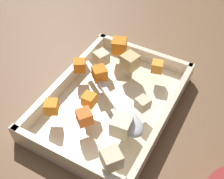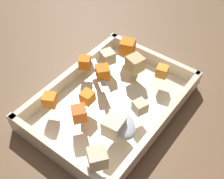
% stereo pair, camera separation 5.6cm
% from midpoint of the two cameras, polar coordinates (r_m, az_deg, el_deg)
% --- Properties ---
extents(ground_plane, '(4.00, 4.00, 0.00)m').
position_cam_midpoint_polar(ground_plane, '(0.60, -2.94, -3.64)').
color(ground_plane, brown).
extents(baking_dish, '(0.32, 0.23, 0.04)m').
position_cam_midpoint_polar(baking_dish, '(0.59, -2.71, -2.95)').
color(baking_dish, beige).
rests_on(baking_dish, ground_plane).
extents(carrot_chunk_far_right, '(0.03, 0.03, 0.02)m').
position_cam_midpoint_polar(carrot_chunk_far_right, '(0.61, -8.97, 4.56)').
color(carrot_chunk_far_right, orange).
rests_on(carrot_chunk_far_right, baking_dish).
extents(carrot_chunk_heap_top, '(0.02, 0.02, 0.02)m').
position_cam_midpoint_polar(carrot_chunk_heap_top, '(0.54, -7.44, -2.14)').
color(carrot_chunk_heap_top, orange).
rests_on(carrot_chunk_heap_top, baking_dish).
extents(carrot_chunk_back_center, '(0.04, 0.04, 0.03)m').
position_cam_midpoint_polar(carrot_chunk_back_center, '(0.65, -1.08, 8.43)').
color(carrot_chunk_back_center, orange).
rests_on(carrot_chunk_back_center, baking_dish).
extents(carrot_chunk_front_center, '(0.04, 0.04, 0.03)m').
position_cam_midpoint_polar(carrot_chunk_front_center, '(0.51, -8.55, -5.51)').
color(carrot_chunk_front_center, orange).
rests_on(carrot_chunk_front_center, baking_dish).
extents(carrot_chunk_under_handle, '(0.03, 0.03, 0.02)m').
position_cam_midpoint_polar(carrot_chunk_under_handle, '(0.60, 6.25, 4.35)').
color(carrot_chunk_under_handle, orange).
rests_on(carrot_chunk_under_handle, baking_dish).
extents(carrot_chunk_corner_ne, '(0.04, 0.04, 0.03)m').
position_cam_midpoint_polar(carrot_chunk_corner_ne, '(0.58, -5.16, 3.02)').
color(carrot_chunk_corner_ne, orange).
rests_on(carrot_chunk_corner_ne, baking_dish).
extents(carrot_chunk_corner_se, '(0.03, 0.03, 0.02)m').
position_cam_midpoint_polar(carrot_chunk_corner_se, '(0.54, -14.65, -3.43)').
color(carrot_chunk_corner_se, orange).
rests_on(carrot_chunk_corner_se, baking_dish).
extents(potato_chunk_near_spoon, '(0.04, 0.04, 0.03)m').
position_cam_midpoint_polar(potato_chunk_near_spoon, '(0.61, 0.86, 5.41)').
color(potato_chunk_near_spoon, tan).
rests_on(potato_chunk_near_spoon, baking_dish).
extents(potato_chunk_mid_left, '(0.04, 0.04, 0.03)m').
position_cam_midpoint_polar(potato_chunk_mid_left, '(0.49, -1.41, -7.30)').
color(potato_chunk_mid_left, beige).
rests_on(potato_chunk_mid_left, baking_dish).
extents(potato_chunk_mid_right, '(0.04, 0.04, 0.03)m').
position_cam_midpoint_polar(potato_chunk_mid_right, '(0.46, -3.62, -13.57)').
color(potato_chunk_mid_right, beige).
rests_on(potato_chunk_mid_right, baking_dish).
extents(potato_chunk_corner_nw, '(0.03, 0.03, 0.03)m').
position_cam_midpoint_polar(potato_chunk_corner_nw, '(0.62, -4.68, 6.12)').
color(potato_chunk_corner_nw, beige).
rests_on(potato_chunk_corner_nw, baking_dish).
extents(potato_chunk_center, '(0.03, 0.03, 0.02)m').
position_cam_midpoint_polar(potato_chunk_center, '(0.53, 3.07, -2.91)').
color(potato_chunk_center, beige).
rests_on(potato_chunk_center, baking_dish).
extents(serving_spoon, '(0.15, 0.20, 0.02)m').
position_cam_midpoint_polar(serving_spoon, '(0.51, -0.50, -5.64)').
color(serving_spoon, silver).
rests_on(serving_spoon, baking_dish).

